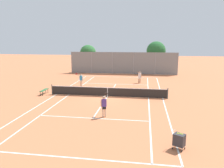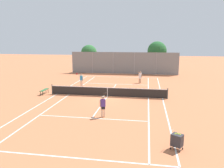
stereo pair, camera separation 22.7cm
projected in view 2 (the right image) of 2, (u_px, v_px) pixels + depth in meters
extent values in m
plane|color=#C67047|center=(107.00, 96.00, 22.24)|extent=(120.00, 120.00, 0.00)
cube|color=silver|center=(64.00, 157.00, 10.73)|extent=(11.00, 0.10, 0.01)
cube|color=silver|center=(121.00, 77.00, 33.76)|extent=(11.00, 0.10, 0.01)
cube|color=silver|center=(56.00, 94.00, 23.10)|extent=(0.10, 23.80, 0.01)
cube|color=silver|center=(163.00, 99.00, 21.39)|extent=(0.10, 23.80, 0.01)
cube|color=silver|center=(69.00, 95.00, 22.89)|extent=(0.10, 23.80, 0.01)
cube|color=silver|center=(148.00, 98.00, 21.60)|extent=(0.10, 23.80, 0.01)
cube|color=silver|center=(92.00, 118.00, 16.05)|extent=(8.26, 0.10, 0.01)
cube|color=silver|center=(116.00, 84.00, 28.44)|extent=(8.26, 0.10, 0.01)
cube|color=silver|center=(107.00, 96.00, 22.24)|extent=(0.10, 12.80, 0.01)
cylinder|color=#474C47|center=(52.00, 89.00, 23.06)|extent=(0.10, 0.10, 1.07)
cylinder|color=#474C47|center=(168.00, 94.00, 21.21)|extent=(0.10, 0.10, 1.07)
cube|color=black|center=(107.00, 92.00, 22.15)|extent=(11.90, 0.02, 0.89)
cube|color=white|center=(107.00, 88.00, 22.06)|extent=(11.90, 0.03, 0.06)
cube|color=white|center=(107.00, 92.00, 22.16)|extent=(0.05, 0.03, 0.89)
cube|color=#2D2D33|center=(177.00, 140.00, 11.37)|extent=(0.71, 0.66, 0.64)
cylinder|color=#B7B7BC|center=(183.00, 147.00, 11.43)|extent=(0.02, 0.02, 0.16)
cylinder|color=black|center=(183.00, 149.00, 11.45)|extent=(0.08, 0.10, 0.10)
cylinder|color=#B7B7BC|center=(180.00, 150.00, 11.13)|extent=(0.02, 0.02, 0.16)
cylinder|color=black|center=(180.00, 152.00, 11.15)|extent=(0.08, 0.10, 0.10)
cylinder|color=#B7B7BC|center=(174.00, 144.00, 11.75)|extent=(0.02, 0.02, 0.16)
cylinder|color=black|center=(174.00, 146.00, 11.77)|extent=(0.08, 0.10, 0.10)
cylinder|color=#B7B7BC|center=(170.00, 147.00, 11.45)|extent=(0.02, 0.02, 0.16)
cylinder|color=black|center=(170.00, 148.00, 11.47)|extent=(0.08, 0.10, 0.10)
cylinder|color=#B7B7BC|center=(171.00, 131.00, 11.50)|extent=(0.25, 0.39, 0.02)
sphere|color=#D1DB33|center=(176.00, 133.00, 11.49)|extent=(0.07, 0.07, 0.07)
sphere|color=#D1DB33|center=(177.00, 133.00, 11.45)|extent=(0.07, 0.07, 0.07)
sphere|color=#D1DB33|center=(178.00, 134.00, 11.41)|extent=(0.07, 0.07, 0.07)
sphere|color=#D1DB33|center=(180.00, 134.00, 11.36)|extent=(0.07, 0.07, 0.07)
sphere|color=#D1DB33|center=(181.00, 135.00, 11.33)|extent=(0.07, 0.07, 0.07)
sphere|color=#D1DB33|center=(175.00, 133.00, 11.44)|extent=(0.07, 0.07, 0.07)
sphere|color=#D1DB33|center=(177.00, 134.00, 11.40)|extent=(0.07, 0.07, 0.07)
sphere|color=#D1DB33|center=(178.00, 134.00, 11.35)|extent=(0.07, 0.07, 0.07)
sphere|color=#D1DB33|center=(179.00, 134.00, 11.31)|extent=(0.07, 0.07, 0.07)
sphere|color=#D1DB33|center=(180.00, 135.00, 11.27)|extent=(0.07, 0.07, 0.07)
sphere|color=#D1DB33|center=(175.00, 134.00, 11.39)|extent=(0.07, 0.07, 0.07)
sphere|color=#D1DB33|center=(176.00, 134.00, 11.35)|extent=(0.07, 0.07, 0.07)
cylinder|color=beige|center=(102.00, 112.00, 16.22)|extent=(0.13, 0.13, 0.82)
cylinder|color=beige|center=(104.00, 112.00, 16.26)|extent=(0.13, 0.13, 0.82)
cube|color=black|center=(103.00, 107.00, 16.17)|extent=(0.33, 0.27, 0.24)
cube|color=#4C388C|center=(103.00, 103.00, 16.10)|extent=(0.39, 0.31, 0.56)
sphere|color=beige|center=(103.00, 98.00, 16.03)|extent=(0.22, 0.22, 0.22)
cylinder|color=black|center=(103.00, 97.00, 16.01)|extent=(0.23, 0.23, 0.02)
cylinder|color=beige|center=(100.00, 104.00, 16.07)|extent=(0.08, 0.08, 0.52)
cylinder|color=beige|center=(104.00, 98.00, 16.21)|extent=(0.24, 0.45, 0.35)
cylinder|color=black|center=(105.00, 95.00, 16.45)|extent=(0.12, 0.24, 0.22)
cylinder|color=black|center=(105.00, 94.00, 16.55)|extent=(0.33, 0.29, 0.23)
cylinder|color=beige|center=(82.00, 83.00, 26.76)|extent=(0.13, 0.13, 0.82)
cylinder|color=beige|center=(81.00, 83.00, 26.86)|extent=(0.13, 0.13, 0.82)
cube|color=beige|center=(81.00, 81.00, 26.74)|extent=(0.33, 0.28, 0.24)
cube|color=#3399D8|center=(81.00, 78.00, 26.67)|extent=(0.39, 0.32, 0.56)
sphere|color=beige|center=(81.00, 75.00, 26.59)|extent=(0.22, 0.22, 0.22)
cylinder|color=black|center=(81.00, 74.00, 26.58)|extent=(0.23, 0.23, 0.02)
cylinder|color=beige|center=(83.00, 79.00, 26.56)|extent=(0.08, 0.08, 0.52)
cylinder|color=beige|center=(80.00, 76.00, 26.57)|extent=(0.26, 0.45, 0.35)
cylinder|color=maroon|center=(77.00, 74.00, 26.40)|extent=(0.13, 0.24, 0.22)
cylinder|color=maroon|center=(77.00, 74.00, 26.28)|extent=(0.34, 0.30, 0.23)
cylinder|color=tan|center=(141.00, 80.00, 28.92)|extent=(0.13, 0.13, 0.82)
cylinder|color=tan|center=(139.00, 80.00, 29.01)|extent=(0.13, 0.13, 0.82)
cube|color=white|center=(140.00, 78.00, 28.90)|extent=(0.32, 0.26, 0.24)
cube|color=white|center=(140.00, 75.00, 28.83)|extent=(0.39, 0.30, 0.56)
sphere|color=tan|center=(140.00, 72.00, 28.75)|extent=(0.22, 0.22, 0.22)
cylinder|color=black|center=(140.00, 72.00, 28.74)|extent=(0.23, 0.23, 0.02)
cylinder|color=tan|center=(142.00, 76.00, 28.74)|extent=(0.08, 0.08, 0.52)
cylinder|color=tan|center=(139.00, 73.00, 28.71)|extent=(0.23, 0.46, 0.35)
sphere|color=#D1DB33|center=(96.00, 84.00, 28.05)|extent=(0.07, 0.07, 0.07)
sphere|color=#D1DB33|center=(78.00, 90.00, 24.76)|extent=(0.07, 0.07, 0.07)
sphere|color=#D1DB33|center=(126.00, 82.00, 29.63)|extent=(0.07, 0.07, 0.07)
cube|color=#2D6638|center=(44.00, 90.00, 23.18)|extent=(0.36, 1.50, 0.05)
cylinder|color=#262626|center=(48.00, 91.00, 23.82)|extent=(0.05, 0.05, 0.41)
cylinder|color=#262626|center=(43.00, 93.00, 22.59)|extent=(0.05, 0.05, 0.41)
cylinder|color=#262626|center=(46.00, 91.00, 23.86)|extent=(0.05, 0.05, 0.41)
cylinder|color=#262626|center=(40.00, 93.00, 22.63)|extent=(0.05, 0.05, 0.41)
cylinder|color=gray|center=(72.00, 62.00, 38.02)|extent=(0.08, 0.08, 3.67)
cylinder|color=gray|center=(92.00, 63.00, 37.46)|extent=(0.08, 0.08, 3.67)
cylinder|color=gray|center=(113.00, 63.00, 36.90)|extent=(0.08, 0.08, 3.67)
cylinder|color=gray|center=(134.00, 63.00, 36.35)|extent=(0.08, 0.08, 3.67)
cylinder|color=gray|center=(156.00, 64.00, 35.79)|extent=(0.08, 0.08, 3.67)
cylinder|color=gray|center=(179.00, 64.00, 35.23)|extent=(0.08, 0.08, 3.67)
cube|color=slate|center=(124.00, 63.00, 36.62)|extent=(17.95, 0.02, 3.63)
cylinder|color=brown|center=(89.00, 65.00, 39.30)|extent=(0.28, 0.28, 2.41)
sphere|color=#2D6B33|center=(89.00, 53.00, 38.86)|extent=(2.82, 2.82, 2.82)
sphere|color=#2D6B33|center=(86.00, 55.00, 39.15)|extent=(1.70, 1.70, 1.70)
cylinder|color=brown|center=(156.00, 65.00, 38.04)|extent=(0.20, 0.20, 2.66)
sphere|color=#26602D|center=(157.00, 51.00, 37.55)|extent=(3.26, 3.26, 3.26)
sphere|color=#26602D|center=(158.00, 53.00, 37.39)|extent=(1.93, 1.93, 1.93)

